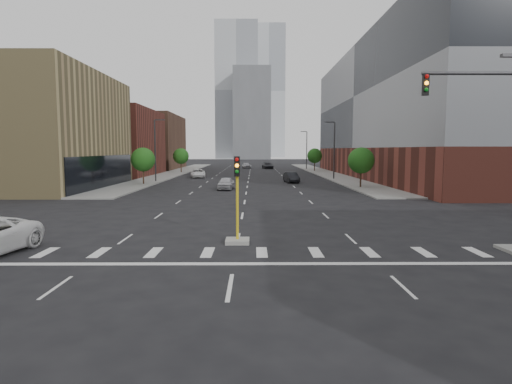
{
  "coord_description": "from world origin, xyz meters",
  "views": [
    {
      "loc": [
        0.83,
        -12.39,
        4.74
      ],
      "look_at": [
        0.95,
        10.08,
        2.5
      ],
      "focal_mm": 30.0,
      "sensor_mm": 36.0,
      "label": 1
    }
  ],
  "objects_px": {
    "mast_arm_signal": "(508,130)",
    "car_deep_right": "(268,166)",
    "car_far_left": "(198,173)",
    "median_traffic_signal": "(237,224)",
    "car_near_left": "(226,183)",
    "car_distant": "(246,165)",
    "car_mid_right": "(291,177)"
  },
  "relations": [
    {
      "from": "car_near_left",
      "to": "car_distant",
      "type": "xyz_separation_m",
      "value": [
        1.46,
        56.76,
        0.02
      ]
    },
    {
      "from": "median_traffic_signal",
      "to": "car_distant",
      "type": "xyz_separation_m",
      "value": [
        -1.02,
        86.16,
        -0.21
      ]
    },
    {
      "from": "car_mid_right",
      "to": "car_far_left",
      "type": "height_order",
      "value": "car_mid_right"
    },
    {
      "from": "car_deep_right",
      "to": "car_distant",
      "type": "height_order",
      "value": "car_deep_right"
    },
    {
      "from": "car_far_left",
      "to": "car_distant",
      "type": "bearing_deg",
      "value": 70.2
    },
    {
      "from": "car_distant",
      "to": "car_deep_right",
      "type": "bearing_deg",
      "value": -29.88
    },
    {
      "from": "mast_arm_signal",
      "to": "car_near_left",
      "type": "height_order",
      "value": "mast_arm_signal"
    },
    {
      "from": "car_mid_right",
      "to": "car_far_left",
      "type": "xyz_separation_m",
      "value": [
        -14.81,
        10.88,
        -0.03
      ]
    },
    {
      "from": "car_mid_right",
      "to": "car_far_left",
      "type": "relative_size",
      "value": 0.88
    },
    {
      "from": "median_traffic_signal",
      "to": "car_far_left",
      "type": "bearing_deg",
      "value": 99.58
    },
    {
      "from": "mast_arm_signal",
      "to": "car_deep_right",
      "type": "bearing_deg",
      "value": 95.55
    },
    {
      "from": "car_near_left",
      "to": "car_deep_right",
      "type": "distance_m",
      "value": 55.15
    },
    {
      "from": "car_deep_right",
      "to": "car_far_left",
      "type": "bearing_deg",
      "value": -119.35
    },
    {
      "from": "car_deep_right",
      "to": "median_traffic_signal",
      "type": "bearing_deg",
      "value": -101.15
    },
    {
      "from": "median_traffic_signal",
      "to": "mast_arm_signal",
      "type": "relative_size",
      "value": 0.48
    },
    {
      "from": "car_far_left",
      "to": "car_distant",
      "type": "height_order",
      "value": "car_distant"
    },
    {
      "from": "car_near_left",
      "to": "car_mid_right",
      "type": "xyz_separation_m",
      "value": [
        8.71,
        10.55,
        0.01
      ]
    },
    {
      "from": "median_traffic_signal",
      "to": "car_deep_right",
      "type": "bearing_deg",
      "value": 87.08
    },
    {
      "from": "car_far_left",
      "to": "car_deep_right",
      "type": "distance_m",
      "value": 35.71
    },
    {
      "from": "car_mid_right",
      "to": "car_deep_right",
      "type": "height_order",
      "value": "car_deep_right"
    },
    {
      "from": "car_deep_right",
      "to": "mast_arm_signal",
      "type": "bearing_deg",
      "value": -92.68
    },
    {
      "from": "mast_arm_signal",
      "to": "car_deep_right",
      "type": "height_order",
      "value": "mast_arm_signal"
    },
    {
      "from": "mast_arm_signal",
      "to": "car_mid_right",
      "type": "relative_size",
      "value": 1.99
    },
    {
      "from": "car_near_left",
      "to": "median_traffic_signal",
      "type": "bearing_deg",
      "value": -81.3
    },
    {
      "from": "median_traffic_signal",
      "to": "car_mid_right",
      "type": "xyz_separation_m",
      "value": [
        6.23,
        39.96,
        -0.22
      ]
    },
    {
      "from": "car_deep_right",
      "to": "car_distant",
      "type": "distance_m",
      "value": 5.68
    },
    {
      "from": "car_mid_right",
      "to": "car_deep_right",
      "type": "bearing_deg",
      "value": 84.68
    },
    {
      "from": "car_mid_right",
      "to": "car_distant",
      "type": "bearing_deg",
      "value": 91.08
    },
    {
      "from": "car_far_left",
      "to": "mast_arm_signal",
      "type": "bearing_deg",
      "value": -75.67
    },
    {
      "from": "median_traffic_signal",
      "to": "car_mid_right",
      "type": "distance_m",
      "value": 40.44
    },
    {
      "from": "car_far_left",
      "to": "car_deep_right",
      "type": "height_order",
      "value": "car_deep_right"
    },
    {
      "from": "mast_arm_signal",
      "to": "car_near_left",
      "type": "distance_m",
      "value": 34.72
    }
  ]
}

